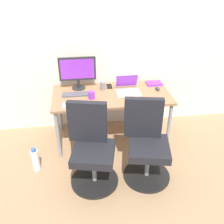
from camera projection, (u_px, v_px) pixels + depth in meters
ground_plane at (112, 138)px, 3.69m from camera, size 5.28×5.28×0.00m
back_wall at (107, 38)px, 3.41m from camera, size 4.40×0.04×2.60m
desk at (111, 98)px, 3.37m from camera, size 1.51×0.74×0.70m
office_chair_left at (92, 149)px, 2.80m from camera, size 0.54×0.54×0.94m
office_chair_right at (146, 144)px, 2.87m from camera, size 0.54×0.54×0.94m
water_bottle_on_floor at (35, 160)px, 3.06m from camera, size 0.09×0.09×0.31m
desktop_monitor at (77, 71)px, 3.35m from camera, size 0.48×0.18×0.43m
open_laptop at (128, 88)px, 3.37m from camera, size 0.31×0.29×0.22m
keyboard_by_monitor at (77, 105)px, 3.06m from camera, size 0.34×0.12×0.02m
keyboard_by_laptop at (75, 94)px, 3.30m from camera, size 0.34×0.12×0.02m
mouse_by_monitor at (160, 101)px, 3.14m from camera, size 0.06×0.10×0.03m
mouse_by_laptop at (157, 89)px, 3.43m from camera, size 0.06×0.10×0.03m
coffee_mug at (92, 95)px, 3.20m from camera, size 0.08×0.08×0.09m
pen_cup at (103, 86)px, 3.42m from camera, size 0.07×0.07×0.10m
phone_near_monitor at (109, 86)px, 3.52m from camera, size 0.07×0.14×0.01m
notebook at (154, 83)px, 3.59m from camera, size 0.21×0.15×0.03m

